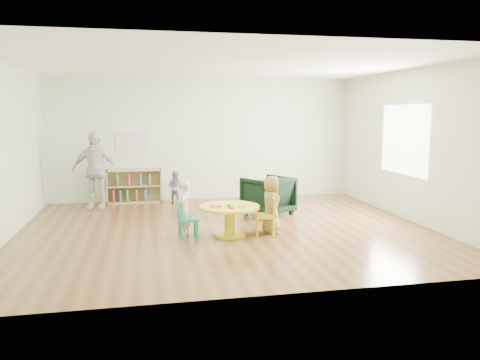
{
  "coord_description": "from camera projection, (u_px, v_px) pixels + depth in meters",
  "views": [
    {
      "loc": [
        -1.32,
        -7.79,
        2.01
      ],
      "look_at": [
        0.19,
        -0.3,
        0.9
      ],
      "focal_mm": 35.0,
      "sensor_mm": 36.0,
      "label": 1
    }
  ],
  "objects": [
    {
      "name": "activity_table",
      "position": [
        230.0,
        215.0,
        7.67
      ],
      "size": [
        0.99,
        0.99,
        0.54
      ],
      "rotation": [
        0.0,
        0.0,
        -0.2
      ],
      "color": "yellow",
      "rests_on": "ground"
    },
    {
      "name": "bookshelf",
      "position": [
        134.0,
        186.0,
        10.5
      ],
      "size": [
        1.2,
        0.3,
        0.75
      ],
      "color": "tan",
      "rests_on": "ground"
    },
    {
      "name": "kid_chair_left",
      "position": [
        185.0,
        218.0,
        7.53
      ],
      "size": [
        0.34,
        0.34,
        0.6
      ],
      "rotation": [
        0.0,
        0.0,
        -1.52
      ],
      "color": "#1C9E6F",
      "rests_on": "ground"
    },
    {
      "name": "child_left",
      "position": [
        184.0,
        209.0,
        7.54
      ],
      "size": [
        0.32,
        0.39,
        0.92
      ],
      "primitive_type": "imported",
      "rotation": [
        0.0,
        0.0,
        -1.91
      ],
      "color": "silver",
      "rests_on": "ground"
    },
    {
      "name": "alphabet_poster",
      "position": [
        133.0,
        142.0,
        10.49
      ],
      "size": [
        0.74,
        0.01,
        0.54
      ],
      "color": "white",
      "rests_on": "ground"
    },
    {
      "name": "kid_chair_right",
      "position": [
        268.0,
        214.0,
        7.74
      ],
      "size": [
        0.39,
        0.39,
        0.63
      ],
      "rotation": [
        0.0,
        0.0,
        1.38
      ],
      "color": "yellow",
      "rests_on": "ground"
    },
    {
      "name": "armchair",
      "position": [
        268.0,
        195.0,
        9.25
      ],
      "size": [
        1.13,
        1.14,
        0.76
      ],
      "primitive_type": "imported",
      "rotation": [
        0.0,
        0.0,
        3.68
      ],
      "color": "black",
      "rests_on": "ground"
    },
    {
      "name": "room",
      "position": [
        226.0,
        119.0,
        7.83
      ],
      "size": [
        7.1,
        7.0,
        2.8
      ],
      "color": "brown",
      "rests_on": "ground"
    },
    {
      "name": "toddler",
      "position": [
        175.0,
        187.0,
        10.37
      ],
      "size": [
        0.45,
        0.42,
        0.73
      ],
      "primitive_type": "imported",
      "rotation": [
        0.0,
        0.0,
        2.58
      ],
      "color": "#1A1A42",
      "rests_on": "ground"
    },
    {
      "name": "child_right",
      "position": [
        271.0,
        204.0,
        7.82
      ],
      "size": [
        0.39,
        0.52,
        0.97
      ],
      "primitive_type": "imported",
      "rotation": [
        0.0,
        0.0,
        1.39
      ],
      "color": "yellow",
      "rests_on": "ground"
    },
    {
      "name": "adult_caretaker",
      "position": [
        95.0,
        170.0,
        9.75
      ],
      "size": [
        1.02,
        0.58,
        1.63
      ],
      "primitive_type": "imported",
      "rotation": [
        0.0,
        0.0,
        -0.2
      ],
      "color": "silver",
      "rests_on": "ground"
    }
  ]
}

